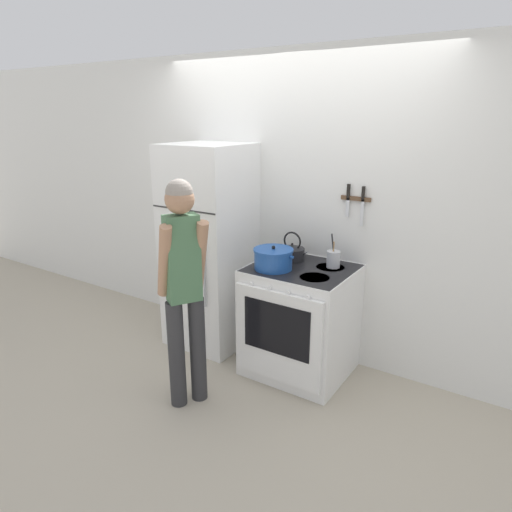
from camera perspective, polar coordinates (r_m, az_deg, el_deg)
The scene contains 9 objects.
ground_plane at distance 4.34m, azimuth 3.97°, elevation -10.78°, with size 14.00×14.00×0.00m, color #B2A893.
wall_back at distance 3.93m, azimuth 4.57°, elevation 6.03°, with size 10.00×0.06×2.55m.
refrigerator at distance 4.08m, azimuth -5.87°, elevation 1.06°, with size 0.67×0.66×1.81m.
stove_range at distance 3.71m, azimuth 5.35°, elevation -8.02°, with size 0.79×0.73×0.90m.
dutch_oven_pot at distance 3.51m, azimuth 2.18°, elevation -0.34°, with size 0.35×0.31×0.19m.
tea_kettle at distance 3.74m, azimuth 4.55°, elevation 0.51°, with size 0.26×0.21×0.24m.
utensil_jar at distance 3.59m, azimuth 9.64°, elevation -0.35°, with size 0.10×0.10×0.27m.
person at distance 3.17m, azimuth -9.02°, elevation -3.27°, with size 0.38×0.41×1.65m.
wall_knife_strip at distance 3.62m, azimuth 12.35°, elevation 7.07°, with size 0.24×0.03×0.32m.
Camera 1 is at (1.83, -3.36, 2.05)m, focal length 32.00 mm.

